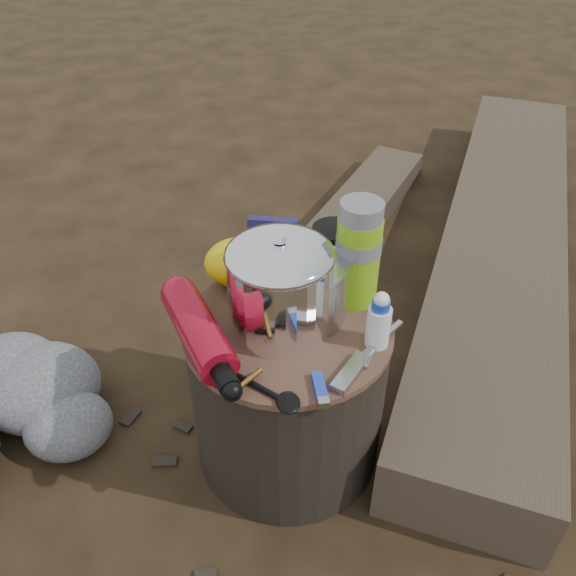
{
  "coord_description": "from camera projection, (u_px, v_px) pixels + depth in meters",
  "views": [
    {
      "loc": [
        -0.1,
        -0.89,
        1.18
      ],
      "look_at": [
        0.0,
        0.0,
        0.48
      ],
      "focal_mm": 37.4,
      "sensor_mm": 36.0,
      "label": 1
    }
  ],
  "objects": [
    {
      "name": "ground",
      "position": [
        288.0,
        446.0,
        1.43
      ],
      "size": [
        60.0,
        60.0,
        0.0
      ],
      "primitive_type": "plane",
      "color": "#2E2114",
      "rests_on": "ground"
    },
    {
      "name": "stump",
      "position": [
        288.0,
        391.0,
        1.31
      ],
      "size": [
        0.42,
        0.42,
        0.39
      ],
      "primitive_type": "cylinder",
      "color": "black",
      "rests_on": "ground"
    },
    {
      "name": "log_main",
      "position": [
        502.0,
        239.0,
        1.97
      ],
      "size": [
        1.27,
        2.07,
        0.18
      ],
      "primitive_type": "cube",
      "rotation": [
        0.0,
        0.0,
        -0.46
      ],
      "color": "#433629",
      "rests_on": "ground"
    },
    {
      "name": "log_small",
      "position": [
        352.0,
        218.0,
        2.17
      ],
      "size": [
        0.75,
        0.99,
        0.09
      ],
      "primitive_type": "cube",
      "rotation": [
        0.0,
        0.0,
        -0.58
      ],
      "color": "#433629",
      "rests_on": "ground"
    },
    {
      "name": "foil_windscreen",
      "position": [
        296.0,
        286.0,
        1.19
      ],
      "size": [
        0.21,
        0.21,
        0.13
      ],
      "primitive_type": "cylinder",
      "color": "silver",
      "rests_on": "stump"
    },
    {
      "name": "camping_pot",
      "position": [
        280.0,
        285.0,
        1.13
      ],
      "size": [
        0.2,
        0.2,
        0.2
      ],
      "primitive_type": "cylinder",
      "color": "white",
      "rests_on": "stump"
    },
    {
      "name": "fuel_bottle",
      "position": [
        198.0,
        329.0,
        1.13
      ],
      "size": [
        0.17,
        0.32,
        0.08
      ],
      "primitive_type": null,
      "rotation": [
        0.0,
        0.0,
        0.34
      ],
      "color": "#A50D23",
      "rests_on": "stump"
    },
    {
      "name": "thermos",
      "position": [
        358.0,
        253.0,
        1.19
      ],
      "size": [
        0.09,
        0.09,
        0.23
      ],
      "primitive_type": "cylinder",
      "color": "#79B914",
      "rests_on": "stump"
    },
    {
      "name": "travel_mug",
      "position": [
        333.0,
        255.0,
        1.27
      ],
      "size": [
        0.09,
        0.09,
        0.13
      ],
      "primitive_type": "cylinder",
      "color": "black",
      "rests_on": "stump"
    },
    {
      "name": "stuff_sack",
      "position": [
        239.0,
        262.0,
        1.28
      ],
      "size": [
        0.15,
        0.12,
        0.1
      ],
      "primitive_type": "ellipsoid",
      "color": "yellow",
      "rests_on": "stump"
    },
    {
      "name": "food_pouch",
      "position": [
        273.0,
        248.0,
        1.29
      ],
      "size": [
        0.11,
        0.05,
        0.13
      ],
      "primitive_type": "cube",
      "rotation": [
        0.0,
        0.0,
        -0.26
      ],
      "color": "#1A164D",
      "rests_on": "stump"
    },
    {
      "name": "lighter",
      "position": [
        320.0,
        386.0,
        1.06
      ],
      "size": [
        0.02,
        0.08,
        0.01
      ],
      "primitive_type": "cube",
      "rotation": [
        0.0,
        0.0,
        0.02
      ],
      "color": "#1E3CB9",
      "rests_on": "stump"
    },
    {
      "name": "multitool",
      "position": [
        350.0,
        373.0,
        1.08
      ],
      "size": [
        0.09,
        0.1,
        0.01
      ],
      "primitive_type": "cube",
      "rotation": [
        0.0,
        0.0,
        -0.68
      ],
      "color": "#ADADB1",
      "rests_on": "stump"
    },
    {
      "name": "pot_grabber",
      "position": [
        376.0,
        343.0,
        1.14
      ],
      "size": [
        0.11,
        0.13,
        0.01
      ],
      "primitive_type": null,
      "rotation": [
        0.0,
        0.0,
        -0.69
      ],
      "color": "#ADADB1",
      "rests_on": "stump"
    },
    {
      "name": "spork",
      "position": [
        253.0,
        384.0,
        1.06
      ],
      "size": [
        0.15,
        0.13,
        0.01
      ],
      "primitive_type": null,
      "rotation": [
        0.0,
        0.0,
        0.84
      ],
      "color": "black",
      "rests_on": "stump"
    },
    {
      "name": "squeeze_bottle",
      "position": [
        379.0,
        322.0,
        1.12
      ],
      "size": [
        0.05,
        0.05,
        0.11
      ],
      "primitive_type": "cylinder",
      "color": "white",
      "rests_on": "stump"
    }
  ]
}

